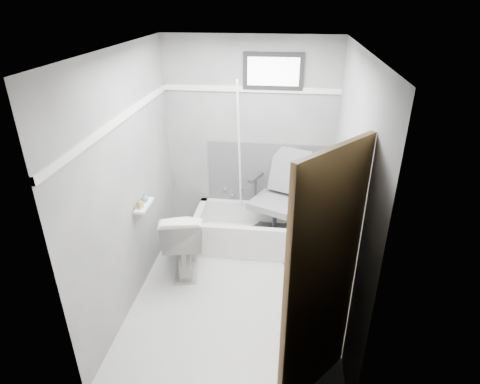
% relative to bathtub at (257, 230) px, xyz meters
% --- Properties ---
extents(floor, '(2.60, 2.60, 0.00)m').
position_rel_bathtub_xyz_m(floor, '(-0.14, -0.93, -0.21)').
color(floor, silver).
rests_on(floor, ground).
extents(ceiling, '(2.60, 2.60, 0.00)m').
position_rel_bathtub_xyz_m(ceiling, '(-0.14, -0.93, 2.19)').
color(ceiling, silver).
rests_on(ceiling, floor).
extents(wall_back, '(2.00, 0.02, 2.40)m').
position_rel_bathtub_xyz_m(wall_back, '(-0.14, 0.37, 0.99)').
color(wall_back, slate).
rests_on(wall_back, floor).
extents(wall_front, '(2.00, 0.02, 2.40)m').
position_rel_bathtub_xyz_m(wall_front, '(-0.14, -2.23, 0.99)').
color(wall_front, slate).
rests_on(wall_front, floor).
extents(wall_left, '(0.02, 2.60, 2.40)m').
position_rel_bathtub_xyz_m(wall_left, '(-1.14, -0.93, 0.99)').
color(wall_left, slate).
rests_on(wall_left, floor).
extents(wall_right, '(0.02, 2.60, 2.40)m').
position_rel_bathtub_xyz_m(wall_right, '(0.86, -0.93, 0.99)').
color(wall_right, slate).
rests_on(wall_right, floor).
extents(bathtub, '(1.50, 0.70, 0.42)m').
position_rel_bathtub_xyz_m(bathtub, '(0.00, 0.00, 0.00)').
color(bathtub, silver).
rests_on(bathtub, floor).
extents(office_chair, '(0.81, 0.81, 1.06)m').
position_rel_bathtub_xyz_m(office_chair, '(0.20, 0.05, 0.44)').
color(office_chair, slate).
rests_on(office_chair, bathtub).
extents(toilet, '(0.58, 0.85, 0.76)m').
position_rel_bathtub_xyz_m(toilet, '(-0.76, -0.55, 0.17)').
color(toilet, silver).
rests_on(toilet, floor).
extents(door, '(0.78, 0.78, 2.00)m').
position_rel_bathtub_xyz_m(door, '(0.84, -2.21, 0.79)').
color(door, brown).
rests_on(door, floor).
extents(window, '(0.66, 0.04, 0.40)m').
position_rel_bathtub_xyz_m(window, '(0.11, 0.36, 1.81)').
color(window, black).
rests_on(window, wall_back).
extents(backerboard, '(1.50, 0.02, 0.78)m').
position_rel_bathtub_xyz_m(backerboard, '(0.11, 0.36, 0.59)').
color(backerboard, '#4C4C4F').
rests_on(backerboard, wall_back).
extents(trim_back, '(2.00, 0.02, 0.06)m').
position_rel_bathtub_xyz_m(trim_back, '(-0.14, 0.36, 1.61)').
color(trim_back, white).
rests_on(trim_back, wall_back).
extents(trim_left, '(0.02, 2.60, 0.06)m').
position_rel_bathtub_xyz_m(trim_left, '(-1.13, -0.93, 1.61)').
color(trim_left, white).
rests_on(trim_left, wall_left).
extents(pole, '(0.02, 0.44, 1.91)m').
position_rel_bathtub_xyz_m(pole, '(-0.23, 0.13, 0.84)').
color(pole, white).
rests_on(pole, bathtub).
extents(shelf, '(0.10, 0.32, 0.02)m').
position_rel_bathtub_xyz_m(shelf, '(-1.07, -0.79, 0.69)').
color(shelf, white).
rests_on(shelf, wall_left).
extents(soap_bottle_a, '(0.07, 0.07, 0.11)m').
position_rel_bathtub_xyz_m(soap_bottle_a, '(-1.08, -0.87, 0.76)').
color(soap_bottle_a, '#A09350').
rests_on(soap_bottle_a, shelf).
extents(soap_bottle_b, '(0.08, 0.08, 0.09)m').
position_rel_bathtub_xyz_m(soap_bottle_b, '(-1.08, -0.73, 0.75)').
color(soap_bottle_b, teal).
rests_on(soap_bottle_b, shelf).
extents(faucet, '(0.26, 0.10, 0.16)m').
position_rel_bathtub_xyz_m(faucet, '(-0.34, 0.34, 0.34)').
color(faucet, silver).
rests_on(faucet, wall_back).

